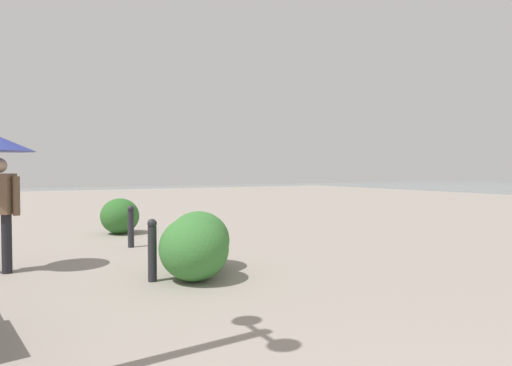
{
  "coord_description": "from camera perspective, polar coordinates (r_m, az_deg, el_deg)",
  "views": [
    {
      "loc": [
        0.24,
        1.02,
        1.52
      ],
      "look_at": [
        10.75,
        -4.77,
        1.18
      ],
      "focal_mm": 30.07,
      "sensor_mm": 36.0,
      "label": 1
    }
  ],
  "objects": [
    {
      "name": "bollard_near",
      "position": [
        6.11,
        -13.64,
        -8.51
      ],
      "size": [
        0.13,
        0.13,
        0.86
      ],
      "color": "#232328",
      "rests_on": "ground"
    },
    {
      "name": "bollard_mid",
      "position": [
        8.88,
        -16.3,
        -5.46
      ],
      "size": [
        0.13,
        0.13,
        0.83
      ],
      "color": "#232328",
      "rests_on": "ground"
    },
    {
      "name": "shrub_low",
      "position": [
        6.05,
        -8.26,
        -8.59
      ],
      "size": [
        1.05,
        0.95,
        0.9
      ],
      "color": "#387533",
      "rests_on": "ground"
    },
    {
      "name": "shrub_round",
      "position": [
        10.87,
        -17.66,
        -4.21
      ],
      "size": [
        1.01,
        0.9,
        0.85
      ],
      "color": "#2D6628",
      "rests_on": "ground"
    },
    {
      "name": "shrub_wide",
      "position": [
        6.78,
        -7.64,
        -7.51
      ],
      "size": [
        1.05,
        0.94,
        0.89
      ],
      "color": "#387533",
      "rests_on": "ground"
    }
  ]
}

